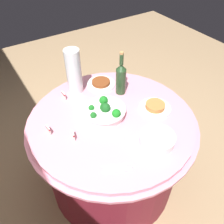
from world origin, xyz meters
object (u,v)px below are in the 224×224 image
plate_stack (157,139)px  food_plate_stir_fry (101,83)px  label_placard_mid (48,130)px  label_placard_rear (64,95)px  decorative_fruit_vase (74,74)px  label_placard_front (73,135)px  broccoli_bowl (105,111)px  wine_bottle (121,78)px  food_plate_peanuts (155,107)px  serving_tongs (119,168)px

plate_stack → food_plate_stir_fry: plate_stack is taller
label_placard_mid → label_placard_rear: (0.26, -0.22, 0.00)m
decorative_fruit_vase → label_placard_rear: bearing=108.0°
plate_stack → label_placard_front: bearing=53.6°
plate_stack → label_placard_rear: bearing=23.3°
decorative_fruit_vase → broccoli_bowl: bearing=-173.7°
label_placard_mid → label_placard_rear: same height
plate_stack → label_placard_mid: 0.67m
wine_bottle → food_plate_stir_fry: (0.17, 0.07, -0.12)m
broccoli_bowl → food_plate_peanuts: broccoli_bowl is taller
broccoli_bowl → label_placard_rear: (0.32, 0.16, -0.01)m
decorative_fruit_vase → food_plate_stir_fry: 0.25m
label_placard_mid → food_plate_peanuts: bearing=-104.4°
food_plate_peanuts → food_plate_stir_fry: size_ratio=1.00×
broccoli_bowl → wine_bottle: (0.16, -0.23, 0.09)m
broccoli_bowl → plate_stack: (-0.37, -0.14, -0.01)m
food_plate_peanuts → label_placard_front: (0.06, 0.60, 0.01)m
serving_tongs → label_placard_mid: (0.45, 0.22, 0.03)m
plate_stack → label_placard_rear: size_ratio=3.82×
serving_tongs → label_placard_mid: bearing=26.0°
decorative_fruit_vase → food_plate_stir_fry: decorative_fruit_vase is taller
broccoli_bowl → food_plate_peanuts: bearing=-111.1°
wine_bottle → label_placard_front: (-0.23, 0.50, -0.10)m
wine_bottle → serving_tongs: 0.69m
plate_stack → wine_bottle: bearing=-10.1°
wine_bottle → serving_tongs: wine_bottle is taller
plate_stack → serving_tongs: size_ratio=1.29×
food_plate_stir_fry → label_placard_rear: label_placard_rear is taller
wine_bottle → label_placard_rear: bearing=67.5°
plate_stack → broccoli_bowl: bearing=20.7°
food_plate_stir_fry → food_plate_peanuts: bearing=-159.2°
plate_stack → label_placard_front: 0.50m
serving_tongs → food_plate_stir_fry: (0.72, -0.32, 0.01)m
decorative_fruit_vase → food_plate_stir_fry: (-0.03, -0.20, -0.14)m
food_plate_stir_fry → label_placard_mid: size_ratio=4.00×
label_placard_front → label_placard_rear: (0.39, -0.11, 0.00)m
decorative_fruit_vase → food_plate_stir_fry: bearing=-99.8°
decorative_fruit_vase → label_placard_mid: size_ratio=6.18×
broccoli_bowl → food_plate_peanuts: size_ratio=1.27×
decorative_fruit_vase → serving_tongs: (-0.75, 0.12, -0.15)m
food_plate_stir_fry → decorative_fruit_vase: bearing=80.2°
plate_stack → label_placard_front: plate_stack is taller
decorative_fruit_vase → serving_tongs: size_ratio=2.08×
decorative_fruit_vase → food_plate_peanuts: (-0.48, -0.37, -0.14)m
broccoli_bowl → decorative_fruit_vase: size_ratio=0.82×
food_plate_stir_fry → label_placard_mid: (-0.27, 0.54, 0.02)m
label_placard_mid → label_placard_rear: bearing=-39.8°
decorative_fruit_vase → label_placard_front: (-0.43, 0.23, -0.12)m
broccoli_bowl → label_placard_front: bearing=104.8°
food_plate_stir_fry → wine_bottle: bearing=-156.0°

